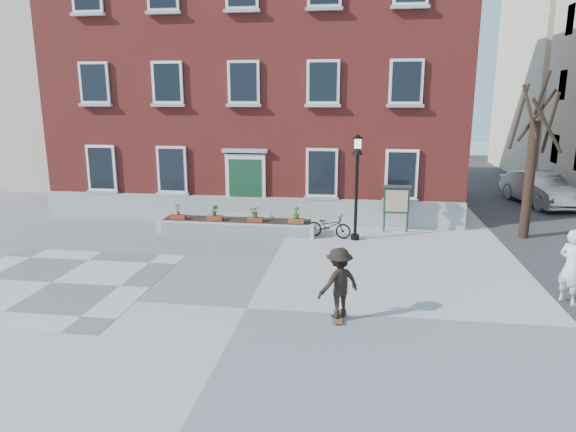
# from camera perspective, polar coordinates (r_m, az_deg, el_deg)

# --- Properties ---
(ground) EXTENTS (100.00, 100.00, 0.00)m
(ground) POSITION_cam_1_polar(r_m,az_deg,el_deg) (13.34, -4.62, -10.18)
(ground) COLOR #A2A2A5
(ground) RESTS_ON ground
(checker_patch) EXTENTS (6.00, 6.00, 0.01)m
(checker_patch) POSITION_cam_1_polar(r_m,az_deg,el_deg) (16.49, -24.76, -6.72)
(checker_patch) COLOR slate
(checker_patch) RESTS_ON ground
(distant_building) EXTENTS (10.00, 12.00, 13.00)m
(distant_building) POSITION_cam_1_polar(r_m,az_deg,el_deg) (38.09, -25.75, 13.85)
(distant_building) COLOR beige
(distant_building) RESTS_ON ground
(bicycle) EXTENTS (1.80, 0.89, 0.90)m
(bicycle) POSITION_cam_1_polar(r_m,az_deg,el_deg) (19.54, 4.54, -1.11)
(bicycle) COLOR black
(bicycle) RESTS_ON ground
(parked_car) EXTENTS (2.72, 5.18, 1.62)m
(parked_car) POSITION_cam_1_polar(r_m,az_deg,el_deg) (28.07, 26.15, 2.74)
(parked_car) COLOR #B3B6B8
(parked_car) RESTS_ON ground
(bystander) EXTENTS (0.79, 0.87, 1.99)m
(bystander) POSITION_cam_1_polar(r_m,az_deg,el_deg) (15.12, 28.98, -4.97)
(bystander) COLOR silver
(bystander) RESTS_ON ground
(brick_building) EXTENTS (18.40, 10.85, 12.60)m
(brick_building) POSITION_cam_1_polar(r_m,az_deg,el_deg) (26.35, -2.43, 15.48)
(brick_building) COLOR maroon
(brick_building) RESTS_ON ground
(planter_assembly) EXTENTS (6.20, 1.12, 1.15)m
(planter_assembly) POSITION_cam_1_polar(r_m,az_deg,el_deg) (20.30, -5.70, -1.00)
(planter_assembly) COLOR silver
(planter_assembly) RESTS_ON ground
(bare_tree) EXTENTS (1.83, 1.83, 6.16)m
(bare_tree) POSITION_cam_1_polar(r_m,az_deg,el_deg) (21.04, 25.40, 5.17)
(bare_tree) COLOR #311F16
(bare_tree) RESTS_ON ground
(lamp_post) EXTENTS (0.40, 0.40, 3.93)m
(lamp_post) POSITION_cam_1_polar(r_m,az_deg,el_deg) (18.94, 7.67, 4.80)
(lamp_post) COLOR black
(lamp_post) RESTS_ON ground
(notice_board) EXTENTS (1.10, 0.16, 1.87)m
(notice_board) POSITION_cam_1_polar(r_m,az_deg,el_deg) (20.57, 11.97, 1.69)
(notice_board) COLOR #1A3426
(notice_board) RESTS_ON ground
(skateboarder) EXTENTS (1.27, 1.19, 1.80)m
(skateboarder) POSITION_cam_1_polar(r_m,az_deg,el_deg) (12.40, 5.68, -7.40)
(skateboarder) COLOR brown
(skateboarder) RESTS_ON ground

